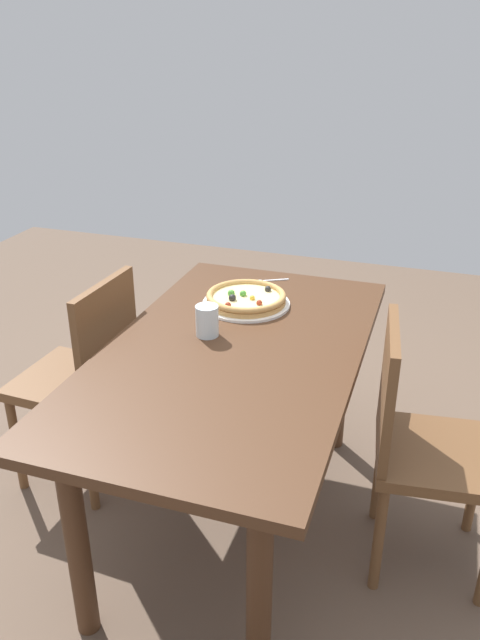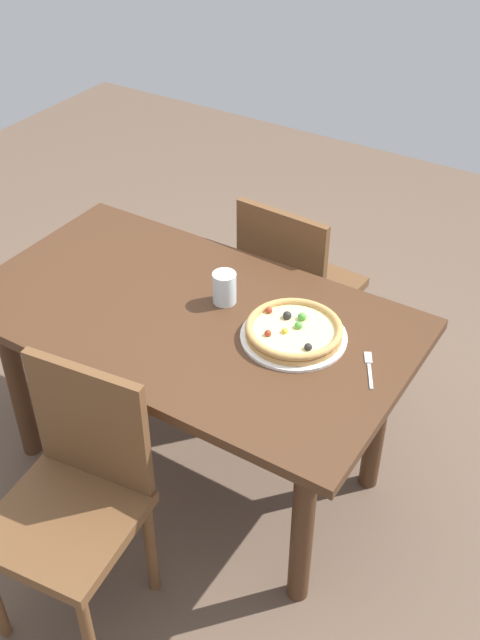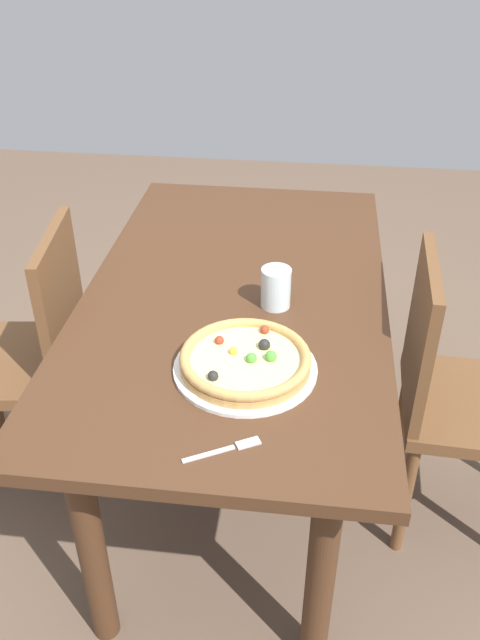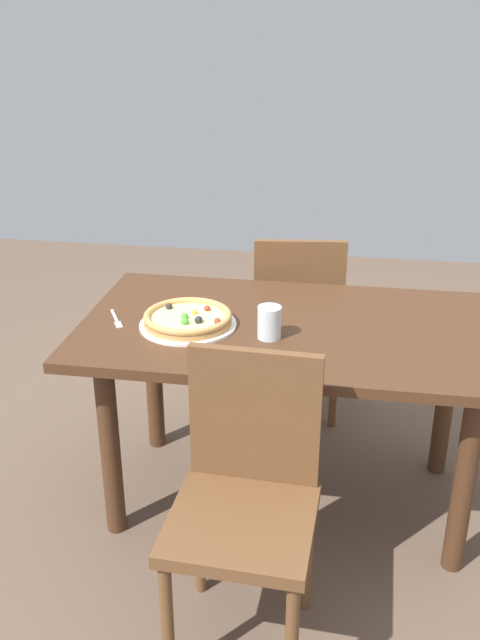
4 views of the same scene
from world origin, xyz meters
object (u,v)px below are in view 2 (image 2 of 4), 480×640
Objects in this scene: dining_table at (190,338)px; chair_near at (75,496)px; plate at (294,336)px; drinking_glass at (224,288)px; pizza at (294,330)px; fork at (369,367)px; chair_far at (295,287)px.

dining_table is 1.66× the size of chair_near.
drinking_glass is (-0.29, 0.05, 0.05)m from plate.
pizza is (-0.00, 0.00, 0.03)m from plate.
chair_far is at bearing 15.92° from fork.
fork is 0.55m from drinking_glass.
fork is at bearing -0.77° from plate.
plate is (0.29, -0.56, 0.25)m from chair_far.
plate is at bearing 10.99° from dining_table.
drinking_glass is at bearing -99.76° from chair_near.
drinking_glass is at bearing 56.33° from fork.
pizza is at bearing 60.82° from fork.
chair_near reaches higher than dining_table.
fork is at bearing -0.81° from pizza.
pizza is 2.00× the size of fork.
plate is (0.32, 0.70, 0.25)m from chair_near.
drinking_glass is (-0.55, 0.05, 0.05)m from fork.
drinking_glass reaches higher than fork.
plate is at bearing -59.94° from chair_far.
chair_near reaches higher than fork.
plate is at bearing -121.91° from chair_near.
plate is at bearing -25.96° from pizza.
dining_table is 9.59× the size of fork.
pizza is at bearing -121.88° from chair_near.
dining_table is 0.21m from drinking_glass.
chair_near is at bearing 111.58° from fork.
chair_far reaches higher than plate.
chair_far is at bearing 117.41° from pizza.
plate is 0.03m from pizza.
chair_near is at bearing -88.91° from chair_far.
fork is (0.26, -0.00, -0.00)m from plate.
drinking_glass reaches higher than pizza.
dining_table is 0.65m from chair_near.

